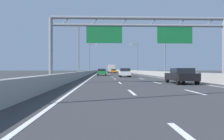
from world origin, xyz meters
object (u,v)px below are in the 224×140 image
object	(u,v)px
yellow_car	(127,71)
white_car	(125,73)
streetlamp_right_far	(137,57)
box_truck	(111,68)
green_car	(102,72)
streetlamp_left_mid	(80,46)
red_car	(102,71)
orange_car	(114,71)
streetlamp_left_far	(90,56)
streetlamp_right_mid	(164,46)
black_car	(181,76)
sign_gantry	(139,32)

from	to	relation	value
yellow_car	white_car	bearing A→B (deg)	-96.92
streetlamp_right_far	box_truck	world-z (taller)	streetlamp_right_far
green_car	yellow_car	world-z (taller)	yellow_car
streetlamp_left_mid	streetlamp_right_far	world-z (taller)	same
streetlamp_left_mid	yellow_car	bearing A→B (deg)	67.70
red_car	orange_car	bearing A→B (deg)	-77.97
streetlamp_left_far	orange_car	world-z (taller)	streetlamp_left_far
streetlamp_left_mid	streetlamp_right_mid	world-z (taller)	same
orange_car	white_car	size ratio (longest dim) A/B	1.10
streetlamp_right_mid	black_car	bearing A→B (deg)	-100.57
streetlamp_left_mid	red_car	xyz separation A→B (m)	(3.78, 55.20, -4.62)
yellow_car	streetlamp_right_far	bearing A→B (deg)	56.82
streetlamp_right_mid	green_car	world-z (taller)	streetlamp_right_mid
green_car	red_car	size ratio (longest dim) A/B	0.98
streetlamp_right_mid	yellow_car	bearing A→B (deg)	97.47
streetlamp_left_mid	black_car	bearing A→B (deg)	-61.49
red_car	box_truck	distance (m)	8.84
black_car	box_truck	xyz separation A→B (m)	(-3.81, 67.60, 0.92)
sign_gantry	streetlamp_right_mid	distance (m)	20.48
streetlamp_right_mid	black_car	distance (m)	21.33
red_car	white_car	distance (m)	57.50
sign_gantry	black_car	world-z (taller)	sign_gantry
black_car	yellow_car	distance (m)	48.05
box_truck	white_car	bearing A→B (deg)	-89.53
sign_gantry	streetlamp_left_mid	distance (m)	20.50
sign_gantry	streetlamp_left_far	distance (m)	52.73
streetlamp_right_mid	green_car	size ratio (longest dim) A/B	2.16
yellow_car	black_car	bearing A→B (deg)	-90.24
yellow_car	white_car	xyz separation A→B (m)	(-3.61, -29.75, -0.00)
white_car	streetlamp_left_far	bearing A→B (deg)	102.31
yellow_car	box_truck	distance (m)	19.98
streetlamp_right_far	streetlamp_right_mid	bearing A→B (deg)	-90.00
green_car	streetlamp_left_mid	bearing A→B (deg)	-119.18
yellow_car	streetlamp_right_mid	bearing A→B (deg)	-82.53
green_car	yellow_car	distance (m)	22.05
orange_car	box_truck	distance (m)	10.16
box_truck	streetlamp_right_far	bearing A→B (deg)	-61.44
streetlamp_right_mid	orange_car	xyz separation A→B (m)	(-7.28, 37.03, -4.67)
streetlamp_left_mid	streetlamp_left_far	xyz separation A→B (m)	(0.00, 33.12, 0.00)
red_car	green_car	bearing A→B (deg)	-89.95
red_car	white_car	bearing A→B (deg)	-86.09
box_truck	streetlamp_left_far	bearing A→B (deg)	-117.51
sign_gantry	streetlamp_left_far	size ratio (longest dim) A/B	1.79
black_car	red_car	xyz separation A→B (m)	(-7.33, 75.66, 0.04)
black_car	white_car	xyz separation A→B (m)	(-3.41, 18.29, 0.02)
streetlamp_right_mid	green_car	xyz separation A→B (m)	(-11.11, 6.84, -4.67)
sign_gantry	orange_car	xyz separation A→B (m)	(0.17, 56.10, -4.11)
streetlamp_left_mid	box_truck	distance (m)	47.85
yellow_car	streetlamp_left_mid	bearing A→B (deg)	-112.30
streetlamp_right_mid	box_truck	bearing A→B (deg)	99.20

